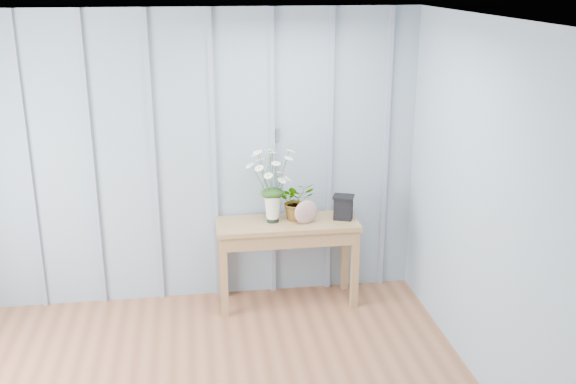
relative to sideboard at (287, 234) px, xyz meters
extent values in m
cube|color=#899DAE|center=(-0.84, 0.25, 0.61)|extent=(4.00, 0.01, 2.50)
cube|color=white|center=(-0.84, -1.99, 1.86)|extent=(4.00, 4.50, 0.01)
cube|color=#A6A6AA|center=(-0.05, 0.24, 0.81)|extent=(0.03, 0.01, 0.10)
cube|color=#808DA4|center=(-2.09, 0.24, 0.61)|extent=(0.04, 0.03, 2.50)
cube|color=#808DA4|center=(-1.59, 0.24, 0.61)|extent=(0.04, 0.03, 2.50)
cube|color=#808DA4|center=(-1.09, 0.24, 0.61)|extent=(0.04, 0.03, 2.50)
cube|color=#808DA4|center=(-0.59, 0.24, 0.61)|extent=(0.04, 0.03, 2.50)
cube|color=#808DA4|center=(-0.09, 0.24, 0.61)|extent=(0.04, 0.03, 2.50)
cube|color=#808DA4|center=(0.41, 0.24, 0.61)|extent=(0.04, 0.03, 2.50)
cube|color=#808DA4|center=(0.91, 0.24, 0.61)|extent=(0.04, 0.03, 2.50)
cube|color=olive|center=(0.00, 0.00, 0.09)|extent=(1.20, 0.45, 0.04)
cube|color=olive|center=(0.00, 0.00, 0.01)|extent=(1.13, 0.42, 0.12)
cube|color=olive|center=(-0.55, -0.18, -0.28)|extent=(0.06, 0.06, 0.71)
cube|color=olive|center=(0.56, -0.18, -0.28)|extent=(0.06, 0.06, 0.71)
cube|color=olive|center=(-0.55, 0.18, -0.28)|extent=(0.06, 0.06, 0.71)
cube|color=olive|center=(0.56, 0.18, -0.28)|extent=(0.06, 0.06, 0.71)
cylinder|color=black|center=(-0.12, 0.02, 0.15)|extent=(0.10, 0.10, 0.07)
cone|color=silver|center=(-0.12, 0.02, 0.25)|extent=(0.17, 0.17, 0.24)
ellipsoid|color=#173B12|center=(-0.12, 0.02, 0.37)|extent=(0.19, 0.16, 0.10)
imported|color=#173B12|center=(0.09, 0.06, 0.28)|extent=(0.35, 0.32, 0.33)
ellipsoid|color=#85404E|center=(0.15, -0.07, 0.22)|extent=(0.21, 0.11, 0.21)
cube|color=black|center=(0.48, -0.01, 0.21)|extent=(0.18, 0.16, 0.19)
cube|color=black|center=(0.48, -0.01, 0.32)|extent=(0.21, 0.19, 0.02)
camera|label=1|loc=(-0.78, -5.27, 2.13)|focal=42.00mm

